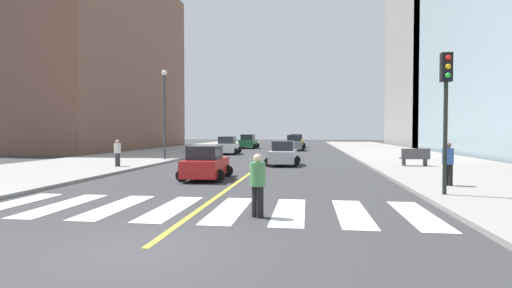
{
  "coord_description": "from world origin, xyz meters",
  "views": [
    {
      "loc": [
        3.22,
        -7.31,
        2.34
      ],
      "look_at": [
        -1.74,
        29.75,
        1.16
      ],
      "focal_mm": 27.14,
      "sensor_mm": 36.0,
      "label": 1
    }
  ],
  "objects": [
    {
      "name": "street_lamp",
      "position": [
        -8.21,
        22.59,
        4.39
      ],
      "size": [
        0.44,
        0.44,
        7.16
      ],
      "color": "#38383D",
      "rests_on": "sidewalk_kerb_west"
    },
    {
      "name": "pedestrian_waiting_east",
      "position": [
        8.89,
        9.3,
        1.12
      ],
      "size": [
        0.44,
        0.44,
        1.76
      ],
      "rotation": [
        0.0,
        0.0,
        2.69
      ],
      "color": "black",
      "rests_on": "sidewalk_kerb_east"
    },
    {
      "name": "sidewalk_kerb_east",
      "position": [
        12.2,
        20.0,
        0.07
      ],
      "size": [
        10.0,
        120.0,
        0.15
      ],
      "primitive_type": "cube",
      "color": "gray",
      "rests_on": "ground"
    },
    {
      "name": "lane_divider_paint",
      "position": [
        0.0,
        40.0,
        0.01
      ],
      "size": [
        0.16,
        80.0,
        0.01
      ],
      "primitive_type": "cube",
      "color": "yellow",
      "rests_on": "ground"
    },
    {
      "name": "car_red_third",
      "position": [
        -1.75,
        11.18,
        0.78
      ],
      "size": [
        2.4,
        3.78,
        1.67
      ],
      "rotation": [
        0.0,
        0.0,
        0.03
      ],
      "color": "red",
      "rests_on": "ground"
    },
    {
      "name": "sidewalk_kerb_west",
      "position": [
        -12.2,
        20.0,
        0.07
      ],
      "size": [
        10.0,
        120.0,
        0.15
      ],
      "primitive_type": "cube",
      "color": "gray",
      "rests_on": "ground"
    },
    {
      "name": "ground_plane",
      "position": [
        0.0,
        0.0,
        0.0
      ],
      "size": [
        220.0,
        220.0,
        0.0
      ],
      "primitive_type": "plane",
      "color": "#333335"
    },
    {
      "name": "low_rise_brick_west",
      "position": [
        -26.43,
        42.99,
        12.39
      ],
      "size": [
        16.0,
        32.0,
        24.78
      ],
      "primitive_type": "cube",
      "color": "brown",
      "rests_on": "ground"
    },
    {
      "name": "car_white_nearest",
      "position": [
        -5.09,
        32.26,
        0.87
      ],
      "size": [
        2.71,
        4.24,
        1.86
      ],
      "rotation": [
        0.0,
        0.0,
        0.04
      ],
      "color": "silver",
      "rests_on": "ground"
    },
    {
      "name": "pedestrian_crossing",
      "position": [
        1.87,
        3.11,
        0.96
      ],
      "size": [
        0.43,
        0.43,
        1.74
      ],
      "rotation": [
        0.0,
        0.0,
        5.63
      ],
      "color": "black",
      "rests_on": "ground"
    },
    {
      "name": "parking_garage_concrete",
      "position": [
        27.43,
        60.77,
        15.99
      ],
      "size": [
        18.0,
        24.0,
        31.99
      ],
      "primitive_type": "cube",
      "color": "gray",
      "rests_on": "ground"
    },
    {
      "name": "car_green_fifth",
      "position": [
        -5.1,
        46.53,
        0.93
      ],
      "size": [
        2.85,
        4.49,
        1.98
      ],
      "rotation": [
        0.0,
        0.0,
        -0.03
      ],
      "color": "#236B42",
      "rests_on": "ground"
    },
    {
      "name": "park_bench",
      "position": [
        10.07,
        18.62,
        0.69
      ],
      "size": [
        1.84,
        0.69,
        1.12
      ],
      "rotation": [
        0.0,
        0.0,
        1.64
      ],
      "color": "#47474C",
      "rests_on": "sidewalk_kerb_east"
    },
    {
      "name": "car_silver_sixth",
      "position": [
        1.52,
        19.67,
        0.79
      ],
      "size": [
        2.41,
        3.83,
        1.7
      ],
      "rotation": [
        0.0,
        0.0,
        3.13
      ],
      "color": "#B7B7BC",
      "rests_on": "ground"
    },
    {
      "name": "pedestrian_walking_west",
      "position": [
        -8.75,
        15.8,
        1.08
      ],
      "size": [
        0.42,
        0.42,
        1.69
      ],
      "rotation": [
        0.0,
        0.0,
        4.48
      ],
      "color": "#38383D",
      "rests_on": "sidewalk_kerb_west"
    },
    {
      "name": "car_gray_second",
      "position": [
        1.52,
        41.21,
        0.91
      ],
      "size": [
        2.8,
        4.41,
        1.95
      ],
      "rotation": [
        0.0,
        0.0,
        3.17
      ],
      "color": "slate",
      "rests_on": "ground"
    },
    {
      "name": "car_yellow_fourth",
      "position": [
        1.54,
        50.76,
        0.93
      ],
      "size": [
        2.83,
        4.5,
        2.0
      ],
      "rotation": [
        0.0,
        0.0,
        3.16
      ],
      "color": "gold",
      "rests_on": "ground"
    },
    {
      "name": "traffic_light_near_corner",
      "position": [
        7.97,
        6.89,
        3.61
      ],
      "size": [
        0.36,
        0.41,
        4.93
      ],
      "rotation": [
        0.0,
        0.0,
        3.14
      ],
      "color": "black",
      "rests_on": "sidewalk_kerb_east"
    },
    {
      "name": "crosswalk_paint",
      "position": [
        0.0,
        4.0,
        0.01
      ],
      "size": [
        13.5,
        4.0,
        0.01
      ],
      "color": "silver",
      "rests_on": "ground"
    }
  ]
}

